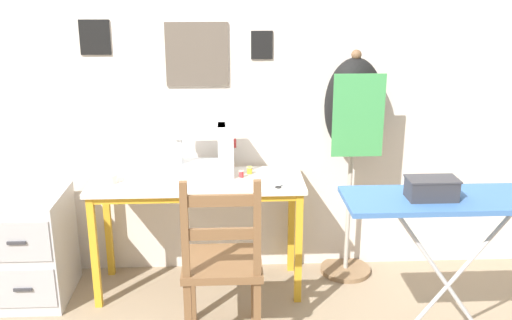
{
  "coord_description": "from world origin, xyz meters",
  "views": [
    {
      "loc": [
        0.19,
        -2.91,
        1.79
      ],
      "look_at": [
        0.34,
        0.21,
        0.82
      ],
      "focal_mm": 40.0,
      "sensor_mm": 36.0,
      "label": 1
    }
  ],
  "objects": [
    {
      "name": "thread_spool_near_machine",
      "position": [
        0.26,
        0.25,
        0.72
      ],
      "size": [
        0.03,
        0.03,
        0.04
      ],
      "color": "red",
      "rests_on": "sewing_table"
    },
    {
      "name": "sewing_machine",
      "position": [
        0.07,
        0.31,
        0.85
      ],
      "size": [
        0.35,
        0.18,
        0.33
      ],
      "color": "white",
      "rests_on": "sewing_table"
    },
    {
      "name": "wall_back",
      "position": [
        -0.0,
        0.53,
        1.28
      ],
      "size": [
        10.0,
        0.07,
        2.55
      ],
      "color": "silver",
      "rests_on": "ground_plane"
    },
    {
      "name": "filing_cabinet",
      "position": [
        -0.96,
        0.18,
        0.32
      ],
      "size": [
        0.38,
        0.5,
        0.64
      ],
      "color": "#B7B7BC",
      "rests_on": "ground_plane"
    },
    {
      "name": "ironing_board",
      "position": [
        1.21,
        -0.57,
        0.82
      ],
      "size": [
        1.02,
        0.34,
        0.88
      ],
      "color": "#3D6BAD",
      "rests_on": "ground_plane"
    },
    {
      "name": "dress_form",
      "position": [
        0.93,
        0.37,
        1.03
      ],
      "size": [
        0.35,
        0.32,
        1.43
      ],
      "color": "#846647",
      "rests_on": "ground_plane"
    },
    {
      "name": "fabric_bowl",
      "position": [
        -0.51,
        0.19,
        0.73
      ],
      "size": [
        0.12,
        0.12,
        0.05
      ],
      "color": "silver",
      "rests_on": "sewing_table"
    },
    {
      "name": "storage_box",
      "position": [
        1.08,
        -0.58,
        0.92
      ],
      "size": [
        0.22,
        0.13,
        0.1
      ],
      "color": "#333338",
      "rests_on": "ironing_board"
    },
    {
      "name": "wooden_chair",
      "position": [
        0.15,
        -0.32,
        0.44
      ],
      "size": [
        0.4,
        0.38,
        0.93
      ],
      "color": "brown",
      "rests_on": "ground_plane"
    },
    {
      "name": "sewing_table",
      "position": [
        0.0,
        0.22,
        0.61
      ],
      "size": [
        1.24,
        0.46,
        0.7
      ],
      "color": "silver",
      "rests_on": "ground_plane"
    },
    {
      "name": "scissors",
      "position": [
        0.48,
        0.09,
        0.7
      ],
      "size": [
        0.12,
        0.11,
        0.01
      ],
      "color": "silver",
      "rests_on": "sewing_table"
    },
    {
      "name": "ground_plane",
      "position": [
        0.0,
        0.0,
        0.0
      ],
      "size": [
        14.0,
        14.0,
        0.0
      ],
      "primitive_type": "plane",
      "color": "gray"
    },
    {
      "name": "thread_spool_mid_table",
      "position": [
        0.31,
        0.31,
        0.72
      ],
      "size": [
        0.04,
        0.04,
        0.04
      ],
      "color": "yellow",
      "rests_on": "sewing_table"
    }
  ]
}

